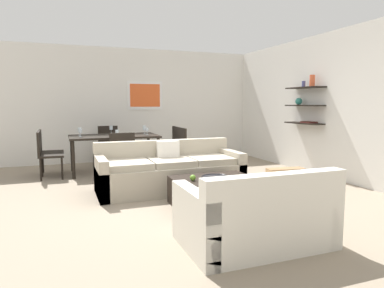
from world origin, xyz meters
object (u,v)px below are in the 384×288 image
(loveseat_white, at_px, (256,216))
(dining_chair_left_near, at_px, (46,152))
(wine_glass_head, at_px, (111,128))
(wine_glass_left_near, at_px, (80,131))
(dining_chair_left_far, at_px, (47,149))
(wine_glass_right_far, at_px, (144,128))
(dining_chair_right_near, at_px, (177,146))
(wine_glass_foot, at_px, (117,132))
(sofa_beige, at_px, (170,172))
(wine_glass_right_near, at_px, (147,130))
(dining_chair_head, at_px, (109,143))
(apple_on_coffee_table, at_px, (193,178))
(dining_chair_foot, at_px, (121,153))
(decorative_bowl, at_px, (215,179))
(dining_chair_right_far, at_px, (171,144))
(coffee_table, at_px, (218,194))
(wine_glass_left_far, at_px, (80,130))
(dining_table, at_px, (114,139))

(loveseat_white, xyz_separation_m, dining_chair_left_near, (-2.05, 3.98, 0.21))
(wine_glass_head, bearing_deg, wine_glass_left_near, -140.70)
(dining_chair_left_far, relative_size, wine_glass_right_far, 5.02)
(dining_chair_right_near, bearing_deg, wine_glass_foot, -170.99)
(sofa_beige, relative_size, wine_glass_right_near, 15.96)
(dining_chair_head, relative_size, dining_chair_left_near, 1.00)
(apple_on_coffee_table, height_order, dining_chair_left_far, dining_chair_left_far)
(dining_chair_head, relative_size, wine_glass_right_far, 5.02)
(wine_glass_head, height_order, wine_glass_left_near, wine_glass_head)
(dining_chair_foot, relative_size, wine_glass_foot, 6.27)
(dining_chair_left_near, bearing_deg, decorative_bowl, -53.03)
(dining_chair_left_near, bearing_deg, dining_chair_foot, -27.70)
(dining_chair_right_far, xyz_separation_m, dining_chair_foot, (-1.27, -1.10, 0.00))
(sofa_beige, height_order, wine_glass_left_near, wine_glass_left_near)
(wine_glass_head, xyz_separation_m, wine_glass_right_far, (0.65, -0.30, 0.00))
(dining_chair_right_far, height_order, dining_chair_left_far, same)
(coffee_table, distance_m, wine_glass_foot, 2.81)
(wine_glass_head, height_order, wine_glass_right_far, wine_glass_right_far)
(apple_on_coffee_table, xyz_separation_m, dining_chair_left_far, (-1.88, 3.10, 0.09))
(wine_glass_left_near, relative_size, wine_glass_right_far, 0.92)
(wine_glass_right_far, bearing_deg, wine_glass_right_near, -90.00)
(dining_chair_head, bearing_deg, decorative_bowl, -77.67)
(dining_chair_foot, height_order, dining_chair_left_far, same)
(wine_glass_foot, bearing_deg, wine_glass_left_near, 155.43)
(dining_chair_head, bearing_deg, dining_chair_right_far, -27.70)
(coffee_table, height_order, dining_chair_left_near, dining_chair_left_near)
(apple_on_coffee_table, distance_m, dining_chair_left_near, 3.27)
(wine_glass_left_far, distance_m, wine_glass_right_far, 1.31)
(sofa_beige, xyz_separation_m, wine_glass_right_near, (0.04, 1.71, 0.56))
(dining_table, xyz_separation_m, wine_glass_foot, (0.00, -0.42, 0.17))
(dining_table, bearing_deg, coffee_table, -72.74)
(dining_chair_head, xyz_separation_m, dining_chair_left_far, (-1.27, -0.67, 0.00))
(apple_on_coffee_table, relative_size, wine_glass_left_far, 0.48)
(apple_on_coffee_table, height_order, dining_chair_foot, dining_chair_foot)
(dining_chair_right_near, relative_size, wine_glass_left_near, 5.44)
(apple_on_coffee_table, relative_size, wine_glass_right_far, 0.45)
(dining_table, xyz_separation_m, dining_chair_right_near, (1.27, -0.21, -0.18))
(dining_chair_left_near, distance_m, dining_chair_right_far, 2.58)
(dining_chair_right_far, bearing_deg, dining_chair_left_near, -170.45)
(dining_chair_right_near, height_order, wine_glass_right_far, wine_glass_right_far)
(decorative_bowl, xyz_separation_m, wine_glass_foot, (-0.86, 2.63, 0.43))
(loveseat_white, distance_m, wine_glass_right_near, 4.12)
(dining_table, relative_size, wine_glass_foot, 12.37)
(loveseat_white, relative_size, coffee_table, 1.29)
(wine_glass_head, bearing_deg, dining_chair_right_far, -9.01)
(dining_chair_right_near, height_order, wine_glass_head, wine_glass_head)
(dining_chair_left_far, bearing_deg, wine_glass_right_near, -9.79)
(apple_on_coffee_table, xyz_separation_m, wine_glass_foot, (-0.61, 2.47, 0.43))
(dining_chair_head, xyz_separation_m, dining_chair_foot, (0.00, -1.77, 0.00))
(coffee_table, height_order, wine_glass_foot, wine_glass_foot)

